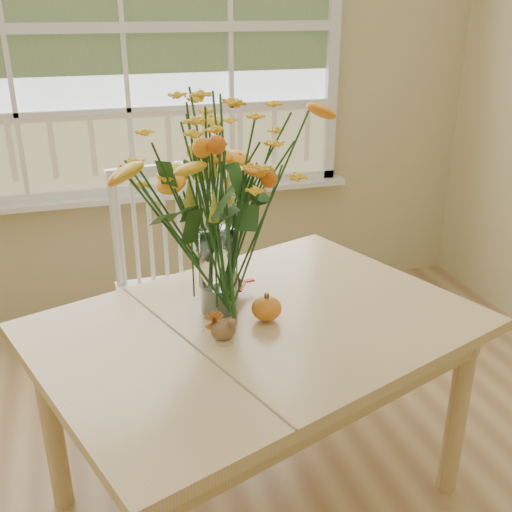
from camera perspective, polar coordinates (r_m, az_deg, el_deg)
name	(u,v)px	position (r m, az deg, el deg)	size (l,w,h in m)	color
wall_back	(125,69)	(3.27, -12.38, 17.00)	(4.00, 0.02, 2.70)	#D6C789
window	(122,31)	(3.22, -12.61, 20.14)	(2.42, 0.12, 1.74)	silver
dining_table	(258,346)	(1.97, 0.17, -8.58)	(1.59, 1.36, 0.72)	tan
windsor_chair	(171,276)	(2.64, -8.08, -1.87)	(0.48, 0.45, 1.01)	white
flower_vase	(217,189)	(1.84, -3.76, 6.40)	(0.58, 0.58, 0.69)	white
pumpkin	(267,309)	(1.92, 1.01, -5.11)	(0.10, 0.10, 0.08)	#D45819
turkey_figurine	(223,330)	(1.80, -3.12, -7.09)	(0.08, 0.06, 0.10)	#CCB78C
dark_gourd	(230,285)	(2.08, -2.54, -2.76)	(0.13, 0.11, 0.08)	#38160F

